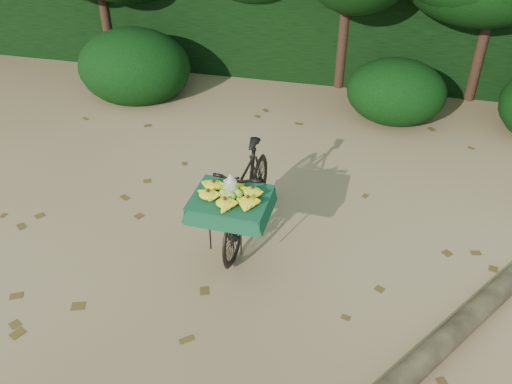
# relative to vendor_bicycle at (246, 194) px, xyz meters

# --- Properties ---
(ground) EXTENTS (80.00, 80.00, 0.00)m
(ground) POSITION_rel_vendor_bicycle_xyz_m (0.13, -0.92, -0.57)
(ground) COLOR tan
(ground) RESTS_ON ground
(vendor_bicycle) EXTENTS (0.82, 1.87, 1.11)m
(vendor_bicycle) POSITION_rel_vendor_bicycle_xyz_m (0.00, 0.00, 0.00)
(vendor_bicycle) COLOR black
(vendor_bicycle) RESTS_ON ground
(fallen_log) EXTENTS (2.10, 2.77, 0.24)m
(fallen_log) POSITION_rel_vendor_bicycle_xyz_m (2.16, -1.35, -0.45)
(fallen_log) COLOR brown
(fallen_log) RESTS_ON ground
(hedge_backdrop) EXTENTS (26.00, 1.80, 1.80)m
(hedge_backdrop) POSITION_rel_vendor_bicycle_xyz_m (0.13, 5.38, 0.33)
(hedge_backdrop) COLOR black
(hedge_backdrop) RESTS_ON ground
(bush_clumps) EXTENTS (8.80, 1.70, 0.90)m
(bush_clumps) POSITION_rel_vendor_bicycle_xyz_m (0.63, 3.38, -0.12)
(bush_clumps) COLOR black
(bush_clumps) RESTS_ON ground
(leaf_litter) EXTENTS (7.00, 7.30, 0.01)m
(leaf_litter) POSITION_rel_vendor_bicycle_xyz_m (0.13, -0.27, -0.57)
(leaf_litter) COLOR #503A15
(leaf_litter) RESTS_ON ground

